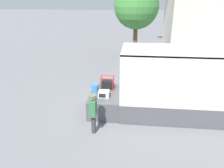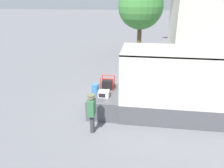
% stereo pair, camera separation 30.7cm
% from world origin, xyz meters
% --- Properties ---
extents(ground_plane, '(160.00, 160.00, 0.00)m').
position_xyz_m(ground_plane, '(0.00, 0.00, 0.00)').
color(ground_plane, slate).
extents(box_truck, '(6.62, 2.40, 2.98)m').
position_xyz_m(box_truck, '(3.89, 0.00, 0.95)').
color(box_truck, '#B2B2B7').
rests_on(box_truck, ground).
extents(tailgate_deck, '(1.41, 2.28, 0.86)m').
position_xyz_m(tailgate_deck, '(-0.70, 0.00, 0.43)').
color(tailgate_deck, '#4C4C51').
rests_on(tailgate_deck, ground).
extents(microwave, '(0.47, 0.40, 0.27)m').
position_xyz_m(microwave, '(-0.75, -0.37, 0.99)').
color(microwave, white).
rests_on(microwave, tailgate_deck).
extents(portable_generator, '(0.62, 0.53, 0.60)m').
position_xyz_m(portable_generator, '(-0.70, 0.56, 1.09)').
color(portable_generator, black).
rests_on(portable_generator, tailgate_deck).
extents(orange_bucket, '(0.32, 0.32, 0.41)m').
position_xyz_m(orange_bucket, '(-1.21, 0.02, 1.06)').
color(orange_bucket, '#3370B2').
rests_on(orange_bucket, tailgate_deck).
extents(worker_person, '(0.29, 0.44, 1.63)m').
position_xyz_m(worker_person, '(-0.95, -1.89, 0.99)').
color(worker_person, '#38383D').
rests_on(worker_person, ground).
extents(street_tree, '(3.62, 3.62, 6.06)m').
position_xyz_m(street_tree, '(0.53, 9.60, 4.22)').
color(street_tree, brown).
rests_on(street_tree, ground).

